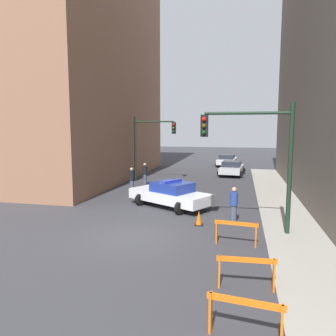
{
  "coord_description": "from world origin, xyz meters",
  "views": [
    {
      "loc": [
        4.01,
        -12.13,
        4.37
      ],
      "look_at": [
        -0.35,
        7.29,
        1.88
      ],
      "focal_mm": 35.0,
      "sensor_mm": 36.0,
      "label": 1
    }
  ],
  "objects_px": {
    "parked_car_mid": "(227,160)",
    "pedestrian_sidewalk": "(234,204)",
    "traffic_cone": "(199,218)",
    "parked_car_near": "(232,168)",
    "traffic_light_far": "(148,139)",
    "barrier_front": "(245,312)",
    "police_car": "(170,194)",
    "pedestrian_corner": "(145,174)",
    "traffic_light_near": "(260,148)",
    "barrier_mid": "(246,268)",
    "barrier_back": "(236,229)",
    "pedestrian_crossing": "(132,179)"
  },
  "relations": [
    {
      "from": "police_car",
      "to": "traffic_cone",
      "type": "distance_m",
      "value": 3.6
    },
    {
      "from": "pedestrian_crossing",
      "to": "traffic_cone",
      "type": "xyz_separation_m",
      "value": [
        5.41,
        -6.56,
        -0.54
      ]
    },
    {
      "from": "barrier_back",
      "to": "police_car",
      "type": "bearing_deg",
      "value": 124.91
    },
    {
      "from": "police_car",
      "to": "pedestrian_crossing",
      "type": "distance_m",
      "value": 4.96
    },
    {
      "from": "police_car",
      "to": "parked_car_mid",
      "type": "distance_m",
      "value": 20.14
    },
    {
      "from": "barrier_front",
      "to": "traffic_cone",
      "type": "bearing_deg",
      "value": 104.07
    },
    {
      "from": "police_car",
      "to": "pedestrian_sidewalk",
      "type": "bearing_deg",
      "value": -93.42
    },
    {
      "from": "barrier_front",
      "to": "barrier_back",
      "type": "bearing_deg",
      "value": 92.83
    },
    {
      "from": "traffic_light_near",
      "to": "traffic_light_far",
      "type": "xyz_separation_m",
      "value": [
        -8.03,
        11.76,
        -0.13
      ]
    },
    {
      "from": "traffic_cone",
      "to": "pedestrian_sidewalk",
      "type": "bearing_deg",
      "value": 25.86
    },
    {
      "from": "traffic_cone",
      "to": "traffic_light_far",
      "type": "bearing_deg",
      "value": 116.58
    },
    {
      "from": "parked_car_mid",
      "to": "barrier_back",
      "type": "height_order",
      "value": "parked_car_mid"
    },
    {
      "from": "traffic_cone",
      "to": "parked_car_near",
      "type": "bearing_deg",
      "value": 86.54
    },
    {
      "from": "parked_car_mid",
      "to": "barrier_front",
      "type": "bearing_deg",
      "value": -81.86
    },
    {
      "from": "pedestrian_corner",
      "to": "barrier_front",
      "type": "relative_size",
      "value": 1.04
    },
    {
      "from": "traffic_light_near",
      "to": "traffic_cone",
      "type": "height_order",
      "value": "traffic_light_near"
    },
    {
      "from": "police_car",
      "to": "traffic_light_far",
      "type": "bearing_deg",
      "value": 53.77
    },
    {
      "from": "barrier_mid",
      "to": "barrier_front",
      "type": "bearing_deg",
      "value": -91.4
    },
    {
      "from": "barrier_mid",
      "to": "barrier_back",
      "type": "bearing_deg",
      "value": 95.58
    },
    {
      "from": "barrier_front",
      "to": "barrier_back",
      "type": "xyz_separation_m",
      "value": [
        -0.27,
        5.54,
        0.0
      ]
    },
    {
      "from": "traffic_light_far",
      "to": "barrier_mid",
      "type": "relative_size",
      "value": 3.25
    },
    {
      "from": "pedestrian_crossing",
      "to": "traffic_light_near",
      "type": "bearing_deg",
      "value": -21.12
    },
    {
      "from": "parked_car_near",
      "to": "barrier_front",
      "type": "relative_size",
      "value": 2.78
    },
    {
      "from": "pedestrian_sidewalk",
      "to": "barrier_front",
      "type": "bearing_deg",
      "value": -59.03
    },
    {
      "from": "barrier_front",
      "to": "barrier_mid",
      "type": "distance_m",
      "value": 2.19
    },
    {
      "from": "traffic_cone",
      "to": "barrier_mid",
      "type": "bearing_deg",
      "value": -70.23
    },
    {
      "from": "traffic_light_near",
      "to": "barrier_mid",
      "type": "bearing_deg",
      "value": -95.89
    },
    {
      "from": "parked_car_near",
      "to": "parked_car_mid",
      "type": "height_order",
      "value": "same"
    },
    {
      "from": "pedestrian_sidewalk",
      "to": "traffic_cone",
      "type": "distance_m",
      "value": 1.76
    },
    {
      "from": "police_car",
      "to": "parked_car_near",
      "type": "distance_m",
      "value": 13.21
    },
    {
      "from": "barrier_mid",
      "to": "traffic_light_far",
      "type": "bearing_deg",
      "value": 114.39
    },
    {
      "from": "parked_car_mid",
      "to": "pedestrian_sidewalk",
      "type": "bearing_deg",
      "value": -81.75
    },
    {
      "from": "pedestrian_sidewalk",
      "to": "traffic_cone",
      "type": "bearing_deg",
      "value": -126.11
    },
    {
      "from": "traffic_light_far",
      "to": "pedestrian_sidewalk",
      "type": "xyz_separation_m",
      "value": [
        7.04,
        -10.34,
        -2.54
      ]
    },
    {
      "from": "traffic_light_far",
      "to": "traffic_cone",
      "type": "xyz_separation_m",
      "value": [
        5.54,
        -11.07,
        -3.08
      ]
    },
    {
      "from": "pedestrian_corner",
      "to": "barrier_front",
      "type": "height_order",
      "value": "pedestrian_corner"
    },
    {
      "from": "traffic_light_far",
      "to": "parked_car_mid",
      "type": "distance_m",
      "value": 13.54
    },
    {
      "from": "barrier_mid",
      "to": "barrier_back",
      "type": "height_order",
      "value": "same"
    },
    {
      "from": "traffic_light_near",
      "to": "pedestrian_sidewalk",
      "type": "distance_m",
      "value": 3.18
    },
    {
      "from": "traffic_cone",
      "to": "traffic_light_near",
      "type": "bearing_deg",
      "value": -15.42
    },
    {
      "from": "parked_car_mid",
      "to": "barrier_back",
      "type": "bearing_deg",
      "value": -81.77
    },
    {
      "from": "police_car",
      "to": "barrier_front",
      "type": "xyz_separation_m",
      "value": [
        3.9,
        -10.73,
        -0.11
      ]
    },
    {
      "from": "parked_car_near",
      "to": "traffic_cone",
      "type": "distance_m",
      "value": 15.92
    },
    {
      "from": "traffic_light_near",
      "to": "barrier_back",
      "type": "xyz_separation_m",
      "value": [
        -0.83,
        -1.5,
        -2.91
      ]
    },
    {
      "from": "parked_car_mid",
      "to": "barrier_back",
      "type": "xyz_separation_m",
      "value": [
        1.45,
        -25.22,
        -0.06
      ]
    },
    {
      "from": "traffic_light_near",
      "to": "pedestrian_corner",
      "type": "height_order",
      "value": "traffic_light_near"
    },
    {
      "from": "pedestrian_sidewalk",
      "to": "barrier_front",
      "type": "relative_size",
      "value": 1.04
    },
    {
      "from": "barrier_mid",
      "to": "parked_car_near",
      "type": "bearing_deg",
      "value": 92.76
    },
    {
      "from": "traffic_light_far",
      "to": "barrier_front",
      "type": "distance_m",
      "value": 20.42
    },
    {
      "from": "traffic_light_far",
      "to": "police_car",
      "type": "bearing_deg",
      "value": -66.07
    }
  ]
}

